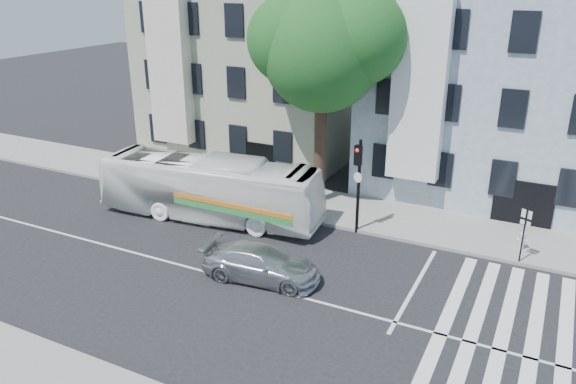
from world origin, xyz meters
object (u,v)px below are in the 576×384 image
Objects in this scene: bus at (210,188)px; fire_hydrant at (522,240)px; traffic_signal at (358,175)px; sedan at (261,263)px.

fire_hydrant is at bearing -84.42° from bus.
bus is 2.49× the size of traffic_signal.
sedan is 1.05× the size of traffic_signal.
bus is 13.86m from fire_hydrant.
traffic_signal is 5.72× the size of fire_hydrant.
bus is at bearing 44.66° from sedan.
traffic_signal is at bearing -168.51° from fire_hydrant.
fire_hydrant is at bearing 32.99° from traffic_signal.
traffic_signal reaches higher than bus.
traffic_signal is (6.74, 1.46, 1.29)m from bus.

